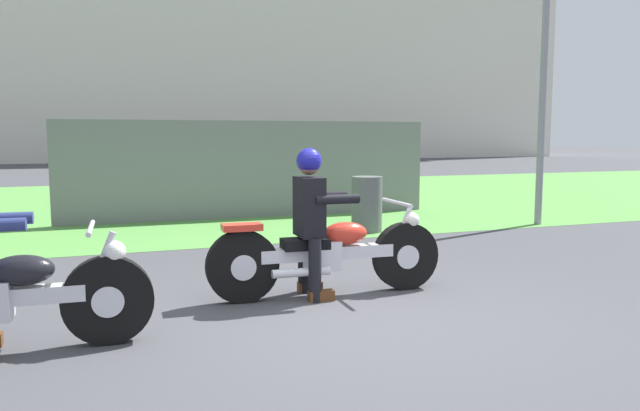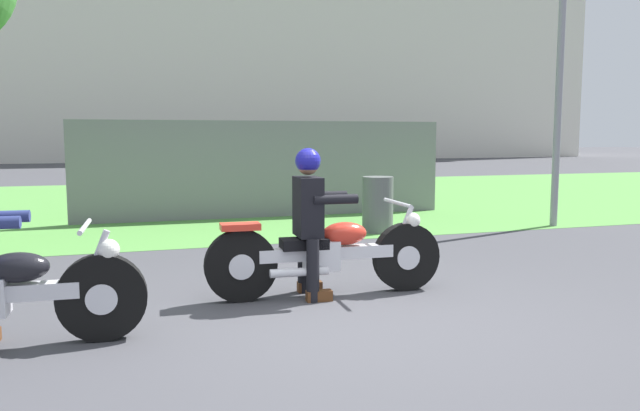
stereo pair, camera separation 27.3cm
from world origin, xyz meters
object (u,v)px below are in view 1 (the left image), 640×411
object	(u,v)px
motorcycle_lead	(328,254)
rider_lead	(311,211)
trash_can	(367,204)
streetlight_pole	(552,15)

from	to	relation	value
motorcycle_lead	rider_lead	distance (m)	0.46
motorcycle_lead	trash_can	distance (m)	4.00
motorcycle_lead	trash_can	size ratio (longest dim) A/B	2.62
motorcycle_lead	trash_can	xyz separation A→B (m)	(2.00, 3.47, 0.04)
streetlight_pole	trash_can	distance (m)	4.48
motorcycle_lead	streetlight_pole	size ratio (longest dim) A/B	0.41
motorcycle_lead	rider_lead	size ratio (longest dim) A/B	1.64
streetlight_pole	trash_can	size ratio (longest dim) A/B	6.38
trash_can	streetlight_pole	bearing A→B (deg)	-5.02
motorcycle_lead	rider_lead	bearing A→B (deg)	179.22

